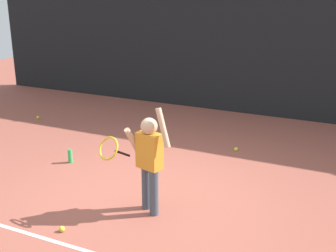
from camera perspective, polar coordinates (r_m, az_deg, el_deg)
ground_plane at (r=5.93m, az=-2.85°, el=-8.73°), size 20.00×20.00×0.00m
court_line_baseline at (r=4.87m, az=-11.23°, el=-15.58°), size 9.00×0.05×0.00m
back_fence_windscreen at (r=9.36m, az=9.78°, el=13.15°), size 12.72×0.08×3.82m
fence_post_0 at (r=12.58m, az=-19.35°, el=13.97°), size 0.09×0.09×3.97m
fence_post_1 at (r=9.41m, az=9.91°, el=13.63°), size 0.09×0.09×3.97m
tennis_player at (r=5.18m, az=-2.66°, el=-4.04°), size 0.82×0.57×1.35m
water_bottle at (r=7.00m, az=-12.68°, el=-3.86°), size 0.07×0.07×0.22m
tennis_ball_1 at (r=7.42m, az=8.91°, el=-3.01°), size 0.07×0.07×0.07m
tennis_ball_2 at (r=9.45m, az=-16.67°, el=1.08°), size 0.07×0.07×0.07m
tennis_ball_4 at (r=5.21m, az=-13.71°, el=-12.97°), size 0.07×0.07×0.07m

